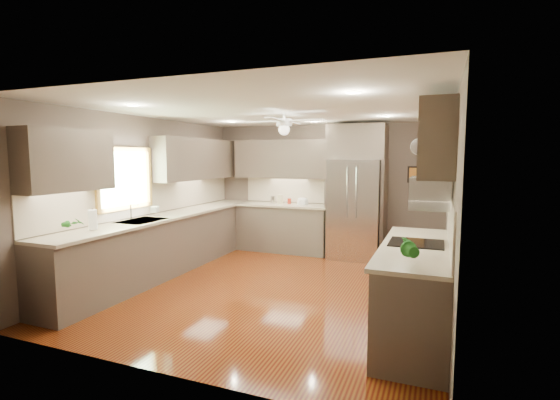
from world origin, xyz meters
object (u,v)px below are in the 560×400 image
Objects in this scene: bowl at (302,203)px; stool at (412,256)px; canister_d at (289,201)px; refrigerator at (356,194)px; canister_c at (280,199)px; microwave at (430,193)px; potted_plant_right at (410,248)px; potted_plant_left at (74,223)px; soap_bottle at (156,209)px; paper_towel at (93,220)px; canister_b at (273,200)px.

stool is at bearing -14.42° from bowl.
canister_d reaches higher than bowl.
canister_d is 0.04× the size of refrigerator.
microwave is (2.83, -2.74, 0.45)m from canister_c.
potted_plant_right is (2.72, -3.88, 0.07)m from canister_c.
refrigerator reaches higher than bowl.
canister_c is 4.02m from potted_plant_left.
potted_plant_left is 0.50× the size of microwave.
soap_bottle is at bearing -122.39° from canister_d.
canister_c is 3.75m from paper_towel.
paper_towel is at bearing 175.52° from potted_plant_right.
potted_plant_right is 0.64× the size of stool.
potted_plant_left is 1.20× the size of bowl.
potted_plant_left is at bearing -108.74° from canister_d.
paper_towel is at bearing -140.49° from stool.
bowl is (1.60, 3.86, -0.11)m from potted_plant_left.
potted_plant_right is at bearing -0.34° from potted_plant_left.
soap_bottle is at bearing -127.73° from bowl.
canister_c is at bearing -8.08° from canister_b.
potted_plant_left is (-1.32, -3.90, 0.08)m from canister_d.
potted_plant_right is at bearing -4.48° from paper_towel.
bowl is 0.85× the size of paper_towel.
refrigerator is (-1.21, 3.85, 0.09)m from potted_plant_right.
potted_plant_right is 1.20× the size of paper_towel.
canister_b reaches higher than bowl.
canister_b is 0.62m from bowl.
microwave is 4.07m from paper_towel.
microwave is (3.97, 1.12, 0.40)m from potted_plant_left.
canister_c is at bearing 124.98° from potted_plant_right.
refrigerator is 9.15× the size of paper_towel.
canister_c is 0.33× the size of microwave.
potted_plant_right reaches higher than potted_plant_left.
canister_d is 0.22× the size of stool.
canister_b is 0.85× the size of canister_c.
stool is at bearing 92.73° from potted_plant_right.
potted_plant_right is at bearing -95.87° from microwave.
paper_towel reaches higher than potted_plant_left.
soap_bottle is at bearing -156.28° from stool.
stool is at bearing -25.86° from refrigerator.
refrigerator is at bearing -1.17° from canister_c.
bowl is at bearing 120.14° from potted_plant_right.
potted_plant_left reaches higher than canister_d.
paper_towel is (0.12, -1.37, 0.04)m from soap_bottle.
soap_bottle is 0.90× the size of bowl.
bowl is (-2.25, 3.88, -0.13)m from potted_plant_right.
microwave is at bearing -46.33° from canister_d.
potted_plant_left reaches higher than bowl.
stool is (3.70, 3.32, -0.84)m from potted_plant_left.
canister_b is at bearing 64.04° from soap_bottle.
paper_towel reaches higher than bowl.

